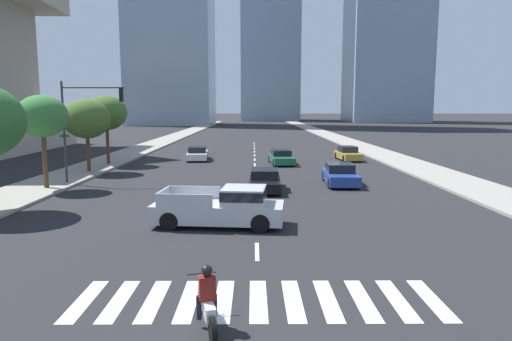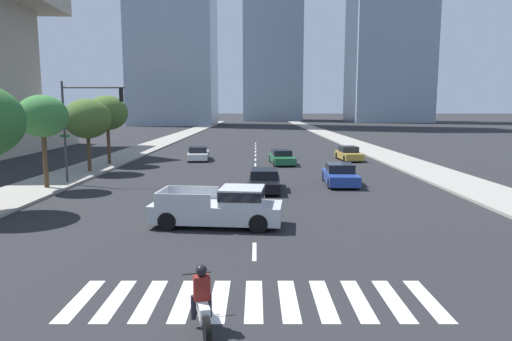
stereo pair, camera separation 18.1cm
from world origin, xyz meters
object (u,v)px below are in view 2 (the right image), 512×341
at_px(sedan_black_3, 266,181).
at_px(sedan_gold_4, 350,154).
at_px(sedan_blue_1, 341,175).
at_px(street_tree_third, 89,119).
at_px(street_tree_fourth, 109,113).
at_px(motorcycle_lead, 203,302).
at_px(sedan_white_0, 200,154).
at_px(pickup_truck, 224,207).
at_px(sedan_green_2, 283,158).
at_px(traffic_signal_far, 87,114).
at_px(street_tree_second, 44,117).

relative_size(sedan_black_3, sedan_gold_4, 1.03).
bearing_deg(sedan_blue_1, street_tree_third, -103.95).
bearing_deg(street_tree_third, sedan_blue_1, -16.10).
xyz_separation_m(street_tree_third, street_tree_fourth, (0.00, 4.65, 0.39)).
bearing_deg(motorcycle_lead, sedan_white_0, -7.34).
xyz_separation_m(pickup_truck, street_tree_third, (-11.34, 15.63, 3.31)).
height_order(motorcycle_lead, street_tree_third, street_tree_third).
height_order(sedan_gold_4, street_tree_third, street_tree_third).
bearing_deg(sedan_gold_4, pickup_truck, -26.94).
height_order(sedan_blue_1, street_tree_fourth, street_tree_fourth).
relative_size(sedan_green_2, street_tree_third, 0.89).
xyz_separation_m(motorcycle_lead, sedan_blue_1, (6.70, 19.19, 0.03)).
relative_size(sedan_white_0, sedan_gold_4, 1.08).
relative_size(sedan_blue_1, sedan_black_3, 1.00).
bearing_deg(pickup_truck, sedan_gold_4, 72.61).
bearing_deg(sedan_white_0, sedan_black_3, -163.51).
height_order(sedan_green_2, traffic_signal_far, traffic_signal_far).
bearing_deg(street_tree_third, motorcycle_lead, -64.80).
height_order(sedan_green_2, street_tree_second, street_tree_second).
bearing_deg(sedan_white_0, street_tree_fourth, 114.77).
distance_m(sedan_white_0, traffic_signal_far, 15.30).
bearing_deg(sedan_gold_4, sedan_blue_1, -17.75).
bearing_deg(pickup_truck, motorcycle_lead, -83.36).
bearing_deg(pickup_truck, sedan_black_3, 82.79).
relative_size(pickup_truck, traffic_signal_far, 0.87).
relative_size(motorcycle_lead, sedan_green_2, 0.45).
relative_size(sedan_white_0, sedan_black_3, 1.05).
bearing_deg(sedan_blue_1, sedan_gold_4, 168.31).
bearing_deg(sedan_blue_1, street_tree_second, -81.92).
xyz_separation_m(sedan_green_2, street_tree_second, (-15.02, -12.71, 3.85)).
bearing_deg(sedan_black_3, motorcycle_lead, -4.18).
distance_m(sedan_white_0, sedan_black_3, 17.04).
xyz_separation_m(street_tree_second, street_tree_third, (0.00, 7.14, -0.31)).
relative_size(traffic_signal_far, street_tree_fourth, 1.11).
height_order(sedan_white_0, sedan_blue_1, sedan_blue_1).
relative_size(pickup_truck, sedan_blue_1, 1.25).
xyz_separation_m(sedan_blue_1, sedan_gold_4, (3.37, 13.68, -0.02)).
height_order(sedan_blue_1, traffic_signal_far, traffic_signal_far).
distance_m(street_tree_third, street_tree_fourth, 4.66).
distance_m(sedan_green_2, sedan_black_3, 12.99).
relative_size(sedan_gold_4, street_tree_second, 0.79).
relative_size(street_tree_third, street_tree_fourth, 0.94).
height_order(pickup_truck, sedan_black_3, pickup_truck).
xyz_separation_m(pickup_truck, sedan_black_3, (1.90, 8.33, -0.24)).
height_order(sedan_black_3, sedan_gold_4, sedan_gold_4).
bearing_deg(sedan_green_2, sedan_black_3, -12.68).
bearing_deg(traffic_signal_far, motorcycle_lead, -63.37).
relative_size(motorcycle_lead, sedan_white_0, 0.47).
xyz_separation_m(sedan_black_3, street_tree_fourth, (-13.24, 11.95, 3.93)).
bearing_deg(street_tree_second, sedan_white_0, 65.39).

